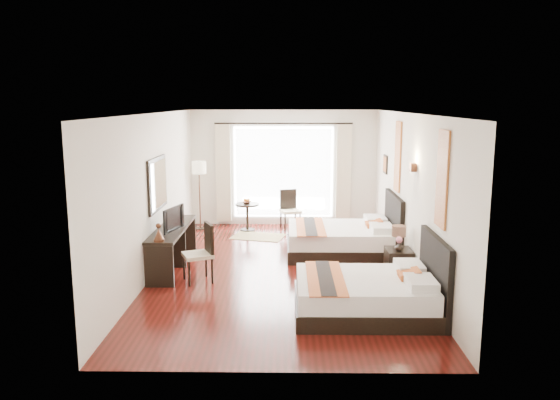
{
  "coord_description": "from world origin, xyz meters",
  "views": [
    {
      "loc": [
        0.11,
        -9.43,
        3.01
      ],
      "look_at": [
        -0.03,
        0.29,
        1.24
      ],
      "focal_mm": 35.0,
      "sensor_mm": 36.0,
      "label": 1
    }
  ],
  "objects_px": {
    "bed_far": "(344,239)",
    "nightstand": "(399,264)",
    "window_chair": "(290,217)",
    "floor_lamp": "(199,172)",
    "fruit_bowl": "(247,203)",
    "console_desk": "(173,247)",
    "television": "(170,218)",
    "table_lamp": "(399,233)",
    "vase": "(399,248)",
    "desk_chair": "(199,264)",
    "side_table": "(247,217)",
    "bed_near": "(370,293)"
  },
  "relations": [
    {
      "from": "table_lamp",
      "to": "bed_near",
      "type": "bearing_deg",
      "value": -112.91
    },
    {
      "from": "bed_far",
      "to": "vase",
      "type": "relative_size",
      "value": 15.09
    },
    {
      "from": "bed_far",
      "to": "window_chair",
      "type": "distance_m",
      "value": 2.4
    },
    {
      "from": "bed_far",
      "to": "nightstand",
      "type": "distance_m",
      "value": 1.68
    },
    {
      "from": "bed_far",
      "to": "television",
      "type": "bearing_deg",
      "value": -160.03
    },
    {
      "from": "fruit_bowl",
      "to": "nightstand",
      "type": "bearing_deg",
      "value": -50.3
    },
    {
      "from": "window_chair",
      "to": "side_table",
      "type": "bearing_deg",
      "value": -96.73
    },
    {
      "from": "fruit_bowl",
      "to": "console_desk",
      "type": "bearing_deg",
      "value": -111.38
    },
    {
      "from": "bed_near",
      "to": "floor_lamp",
      "type": "xyz_separation_m",
      "value": [
        -3.26,
        5.15,
        1.08
      ]
    },
    {
      "from": "bed_far",
      "to": "vase",
      "type": "distance_m",
      "value": 1.78
    },
    {
      "from": "nightstand",
      "to": "fruit_bowl",
      "type": "bearing_deg",
      "value": 129.7
    },
    {
      "from": "console_desk",
      "to": "bed_far",
      "type": "bearing_deg",
      "value": 16.32
    },
    {
      "from": "desk_chair",
      "to": "fruit_bowl",
      "type": "height_order",
      "value": "desk_chair"
    },
    {
      "from": "bed_near",
      "to": "console_desk",
      "type": "xyz_separation_m",
      "value": [
        -3.28,
        2.14,
        0.08
      ]
    },
    {
      "from": "bed_far",
      "to": "fruit_bowl",
      "type": "distance_m",
      "value": 2.89
    },
    {
      "from": "bed_far",
      "to": "side_table",
      "type": "xyz_separation_m",
      "value": [
        -2.08,
        1.97,
        0.01
      ]
    },
    {
      "from": "bed_far",
      "to": "floor_lamp",
      "type": "height_order",
      "value": "floor_lamp"
    },
    {
      "from": "television",
      "to": "side_table",
      "type": "bearing_deg",
      "value": -4.82
    },
    {
      "from": "vase",
      "to": "bed_near",
      "type": "bearing_deg",
      "value": -115.0
    },
    {
      "from": "bed_far",
      "to": "nightstand",
      "type": "bearing_deg",
      "value": -62.42
    },
    {
      "from": "table_lamp",
      "to": "window_chair",
      "type": "xyz_separation_m",
      "value": [
        -1.87,
        3.48,
        -0.48
      ]
    },
    {
      "from": "floor_lamp",
      "to": "nightstand",
      "type": "bearing_deg",
      "value": -41.79
    },
    {
      "from": "fruit_bowl",
      "to": "floor_lamp",
      "type": "bearing_deg",
      "value": 174.54
    },
    {
      "from": "table_lamp",
      "to": "window_chair",
      "type": "bearing_deg",
      "value": 118.21
    },
    {
      "from": "vase",
      "to": "console_desk",
      "type": "xyz_separation_m",
      "value": [
        -3.98,
        0.65,
        -0.19
      ]
    },
    {
      "from": "bed_far",
      "to": "nightstand",
      "type": "relative_size",
      "value": 4.04
    },
    {
      "from": "vase",
      "to": "television",
      "type": "distance_m",
      "value": 4.0
    },
    {
      "from": "floor_lamp",
      "to": "side_table",
      "type": "bearing_deg",
      "value": -5.22
    },
    {
      "from": "vase",
      "to": "floor_lamp",
      "type": "bearing_deg",
      "value": 137.15
    },
    {
      "from": "bed_near",
      "to": "bed_far",
      "type": "relative_size",
      "value": 0.95
    },
    {
      "from": "bed_far",
      "to": "floor_lamp",
      "type": "bearing_deg",
      "value": 147.12
    },
    {
      "from": "vase",
      "to": "fruit_bowl",
      "type": "distance_m",
      "value": 4.55
    },
    {
      "from": "nightstand",
      "to": "television",
      "type": "relative_size",
      "value": 0.72
    },
    {
      "from": "console_desk",
      "to": "floor_lamp",
      "type": "bearing_deg",
      "value": 89.55
    },
    {
      "from": "bed_near",
      "to": "console_desk",
      "type": "height_order",
      "value": "bed_near"
    },
    {
      "from": "window_chair",
      "to": "desk_chair",
      "type": "bearing_deg",
      "value": -38.58
    },
    {
      "from": "table_lamp",
      "to": "window_chair",
      "type": "height_order",
      "value": "window_chair"
    },
    {
      "from": "table_lamp",
      "to": "television",
      "type": "relative_size",
      "value": 0.53
    },
    {
      "from": "console_desk",
      "to": "desk_chair",
      "type": "bearing_deg",
      "value": -51.56
    },
    {
      "from": "vase",
      "to": "desk_chair",
      "type": "xyz_separation_m",
      "value": [
        -3.37,
        -0.11,
        -0.27
      ]
    },
    {
      "from": "console_desk",
      "to": "side_table",
      "type": "xyz_separation_m",
      "value": [
        1.15,
        2.91,
        -0.06
      ]
    },
    {
      "from": "bed_near",
      "to": "fruit_bowl",
      "type": "xyz_separation_m",
      "value": [
        -2.15,
        5.04,
        0.37
      ]
    },
    {
      "from": "table_lamp",
      "to": "vase",
      "type": "height_order",
      "value": "table_lamp"
    },
    {
      "from": "bed_far",
      "to": "side_table",
      "type": "bearing_deg",
      "value": 136.56
    },
    {
      "from": "window_chair",
      "to": "floor_lamp",
      "type": "bearing_deg",
      "value": -104.7
    },
    {
      "from": "table_lamp",
      "to": "console_desk",
      "type": "relative_size",
      "value": 0.18
    },
    {
      "from": "nightstand",
      "to": "desk_chair",
      "type": "bearing_deg",
      "value": -176.33
    },
    {
      "from": "console_desk",
      "to": "window_chair",
      "type": "distance_m",
      "value": 3.77
    },
    {
      "from": "television",
      "to": "window_chair",
      "type": "bearing_deg",
      "value": -17.81
    },
    {
      "from": "console_desk",
      "to": "television",
      "type": "height_order",
      "value": "television"
    }
  ]
}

